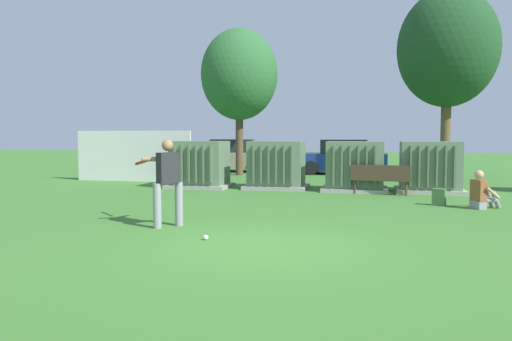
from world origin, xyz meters
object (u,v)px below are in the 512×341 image
object	(u,v)px
transformer_mid_west	(277,166)
seated_spectator	(482,194)
transformer_mid_east	(355,167)
batter	(167,178)
transformer_west	(200,165)
parked_car_left_of_center	(342,158)
backpack	(439,197)
transformer_east	(430,168)
park_bench	(380,177)
parked_car_leftmost	(231,157)
sports_ball	(206,237)

from	to	relation	value
transformer_mid_west	seated_spectator	xyz separation A→B (m)	(5.83, -3.57, -0.41)
transformer_mid_east	batter	size ratio (longest dim) A/B	1.21
transformer_west	parked_car_left_of_center	distance (m)	8.56
transformer_west	transformer_mid_west	world-z (taller)	same
parked_car_left_of_center	backpack	bearing A→B (deg)	-73.41
transformer_east	seated_spectator	xyz separation A→B (m)	(0.86, -3.53, -0.41)
park_bench	seated_spectator	size ratio (longest dim) A/B	1.91
backpack	park_bench	bearing A→B (deg)	124.12
transformer_mid_west	parked_car_left_of_center	world-z (taller)	same
transformer_east	parked_car_leftmost	world-z (taller)	same
transformer_mid_east	parked_car_left_of_center	bearing A→B (deg)	96.37
batter	backpack	size ratio (longest dim) A/B	3.95
transformer_west	seated_spectator	world-z (taller)	transformer_west
transformer_west	batter	distance (m)	7.58
transformer_mid_west	batter	distance (m)	7.64
sports_ball	parked_car_left_of_center	bearing A→B (deg)	84.58
transformer_mid_east	parked_car_left_of_center	size ratio (longest dim) A/B	0.50
park_bench	parked_car_left_of_center	size ratio (longest dim) A/B	0.43
backpack	parked_car_left_of_center	xyz separation A→B (m)	(-3.05, 10.24, 0.54)
park_bench	parked_car_left_of_center	world-z (taller)	parked_car_left_of_center
backpack	batter	bearing A→B (deg)	-142.43
transformer_mid_west	parked_car_leftmost	bearing A→B (deg)	116.35
parked_car_leftmost	batter	bearing A→B (deg)	-79.21
transformer_west	transformer_east	bearing A→B (deg)	1.51
transformer_mid_east	park_bench	xyz separation A→B (m)	(0.80, -0.88, -0.25)
transformer_west	park_bench	world-z (taller)	transformer_west
sports_ball	backpack	distance (m)	7.11
transformer_mid_west	parked_car_left_of_center	distance (m)	7.28
batter	parked_car_leftmost	distance (m)	15.34
batter	parked_car_leftmost	bearing A→B (deg)	100.79
parked_car_leftmost	transformer_west	bearing A→B (deg)	-82.41
transformer_east	park_bench	world-z (taller)	transformer_east
transformer_west	transformer_east	xyz separation A→B (m)	(7.65, 0.20, 0.00)
backpack	sports_ball	bearing A→B (deg)	-129.70
transformer_mid_west	transformer_mid_east	distance (m)	2.64
parked_car_leftmost	parked_car_left_of_center	xyz separation A→B (m)	(5.53, -0.43, 0.00)
seated_spectator	parked_car_leftmost	world-z (taller)	parked_car_leftmost
transformer_west	parked_car_leftmost	distance (m)	7.78
park_bench	seated_spectator	world-z (taller)	seated_spectator
transformer_east	seated_spectator	size ratio (longest dim) A/B	2.18
transformer_west	sports_ball	world-z (taller)	transformer_west
transformer_mid_east	sports_ball	bearing A→B (deg)	-105.13
transformer_mid_west	parked_car_leftmost	size ratio (longest dim) A/B	0.48
backpack	seated_spectator	bearing A→B (deg)	-21.35
transformer_east	backpack	bearing A→B (deg)	-91.70
transformer_mid_west	transformer_west	bearing A→B (deg)	-174.89
sports_ball	seated_spectator	size ratio (longest dim) A/B	0.09
transformer_west	park_bench	size ratio (longest dim) A/B	1.14
transformer_west	transformer_mid_west	distance (m)	2.68
transformer_mid_east	seated_spectator	distance (m)	4.68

